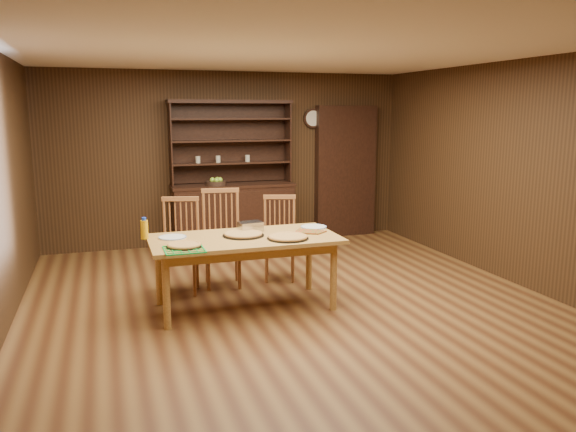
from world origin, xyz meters
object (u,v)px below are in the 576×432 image
object	(u,v)px
dining_table	(244,245)
chair_left	(181,242)
china_hutch	(233,207)
juice_bottle	(144,229)
chair_center	(222,234)
chair_right	(280,235)

from	to	relation	value
dining_table	chair_left	xyz separation A→B (m)	(-0.55, 0.78, -0.10)
china_hutch	juice_bottle	bearing A→B (deg)	-120.46
chair_left	chair_center	xyz separation A→B (m)	(0.49, 0.10, 0.03)
chair_right	juice_bottle	distance (m)	1.79
chair_right	juice_bottle	world-z (taller)	chair_right
chair_center	chair_right	bearing A→B (deg)	9.60
chair_center	juice_bottle	size ratio (longest dim) A/B	5.14
dining_table	juice_bottle	distance (m)	1.02
china_hutch	dining_table	xyz separation A→B (m)	(-0.50, -2.73, 0.07)
chair_right	chair_center	bearing A→B (deg)	-160.29
china_hutch	dining_table	size ratio (longest dim) A/B	1.14
chair_left	chair_center	size ratio (longest dim) A/B	0.95
dining_table	juice_bottle	world-z (taller)	juice_bottle
dining_table	chair_right	distance (m)	1.13
dining_table	china_hutch	bearing A→B (deg)	79.71
china_hutch	chair_right	distance (m)	1.84
chair_left	china_hutch	bearing A→B (deg)	76.32
china_hutch	chair_center	size ratio (longest dim) A/B	1.93
china_hutch	dining_table	distance (m)	2.78
dining_table	chair_right	size ratio (longest dim) A/B	1.89
china_hutch	chair_left	distance (m)	2.22
dining_table	juice_bottle	size ratio (longest dim) A/B	8.72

